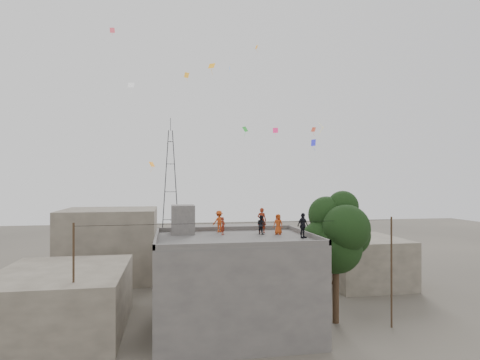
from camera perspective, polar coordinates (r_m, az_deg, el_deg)
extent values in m
plane|color=#47423A|center=(27.71, -0.86, -20.82)|extent=(140.00, 140.00, 0.00)
cube|color=#524F4D|center=(26.80, -0.86, -14.81)|extent=(10.00, 8.00, 6.00)
cube|color=#585553|center=(26.20, -0.86, -8.34)|extent=(10.00, 8.00, 0.10)
cube|color=#524F4D|center=(30.02, -2.05, -6.91)|extent=(10.00, 0.15, 0.30)
cube|color=#524F4D|center=(22.34, 0.75, -9.23)|extent=(10.00, 0.15, 0.30)
cube|color=#524F4D|center=(27.38, 9.46, -7.56)|extent=(0.15, 8.00, 0.30)
cube|color=#524F4D|center=(25.86, -11.81, -7.99)|extent=(0.15, 8.00, 0.30)
cube|color=#524F4D|center=(28.35, -8.13, -5.58)|extent=(1.60, 1.80, 2.00)
cube|color=#5D5549|center=(29.50, -24.01, -15.43)|extent=(8.00, 10.00, 4.00)
cube|color=#524F4D|center=(40.73, -1.20, -10.48)|extent=(12.00, 9.00, 5.00)
cube|color=#5D5549|center=(42.49, -18.03, -8.67)|extent=(9.00, 8.00, 7.00)
cube|color=#5D5549|center=(40.65, 17.00, -10.91)|extent=(7.00, 8.00, 4.40)
cylinder|color=black|center=(29.48, 13.46, -15.45)|extent=(0.44, 0.44, 4.00)
cylinder|color=black|center=(29.25, 13.66, -12.35)|extent=(0.64, 0.91, 2.14)
sphere|color=black|center=(28.81, 13.46, -9.30)|extent=(3.60, 3.60, 3.60)
sphere|color=black|center=(29.41, 15.20, -7.53)|extent=(3.00, 3.00, 3.00)
sphere|color=black|center=(28.87, 11.40, -8.48)|extent=(2.80, 2.80, 2.80)
sphere|color=black|center=(28.06, 14.86, -6.66)|extent=(3.20, 3.20, 3.20)
sphere|color=black|center=(29.26, 12.21, -4.82)|extent=(2.60, 2.60, 2.60)
sphere|color=black|center=(29.37, 14.42, -3.63)|extent=(2.20, 2.20, 2.20)
cylinder|color=black|center=(25.44, -22.60, -13.96)|extent=(0.12, 0.12, 7.40)
cylinder|color=black|center=(29.24, 20.74, -12.14)|extent=(0.12, 0.12, 7.40)
cylinder|color=black|center=(24.92, 0.74, -6.09)|extent=(20.00, 0.52, 0.02)
cylinder|color=black|center=(64.77, -10.61, -0.88)|extent=(1.27, 1.27, 18.01)
cylinder|color=black|center=(64.77, -9.11, -0.88)|extent=(1.27, 1.27, 18.01)
cylinder|color=black|center=(66.47, -9.13, -0.87)|extent=(1.27, 1.27, 18.01)
cylinder|color=black|center=(66.47, -10.60, -0.87)|extent=(1.27, 1.27, 18.01)
cube|color=black|center=(65.90, -9.87, -5.58)|extent=(2.36, 0.08, 0.08)
cube|color=black|center=(65.90, -9.87, -5.58)|extent=(0.08, 2.36, 0.08)
cube|color=black|center=(65.63, -9.86, -1.66)|extent=(1.81, 0.08, 0.08)
cube|color=black|center=(65.63, -9.86, -1.66)|extent=(0.08, 1.81, 0.08)
cube|color=black|center=(65.67, -9.86, 2.27)|extent=(1.26, 0.08, 0.08)
cube|color=black|center=(65.67, -9.86, 2.27)|extent=(0.08, 1.26, 0.08)
cube|color=black|center=(65.93, -9.86, 5.39)|extent=(0.82, 0.08, 0.08)
cube|color=black|center=(65.93, -9.86, 5.39)|extent=(0.08, 0.82, 0.08)
cylinder|color=black|center=(66.26, -9.86, 7.80)|extent=(0.08, 0.08, 2.00)
imported|color=maroon|center=(28.68, 3.12, -5.74)|extent=(0.77, 0.69, 1.78)
imported|color=#B33F14|center=(27.94, 5.45, -6.28)|extent=(0.81, 0.77, 1.40)
imported|color=black|center=(27.90, 3.02, -6.37)|extent=(0.77, 0.81, 1.32)
imported|color=black|center=(26.28, 8.91, -6.41)|extent=(1.02, 0.83, 1.62)
imported|color=#C24516|center=(29.04, -2.99, -5.90)|extent=(1.14, 0.90, 1.55)
imported|color=maroon|center=(27.60, -2.43, -6.55)|extent=(0.44, 0.52, 1.21)
plane|color=orange|center=(31.00, -12.42, 2.20)|extent=(0.45, 0.49, 0.37)
plane|color=#FE2875|center=(35.52, 5.07, 7.05)|extent=(0.46, 0.24, 0.43)
plane|color=#FFAB27|center=(36.71, -7.60, 14.56)|extent=(0.47, 0.38, 0.41)
plane|color=#2424CD|center=(34.46, 10.40, 5.24)|extent=(0.25, 0.52, 0.54)
plane|color=silver|center=(34.36, -15.24, 12.90)|extent=(0.53, 0.31, 0.43)
plane|color=orange|center=(40.62, 2.37, 18.37)|extent=(0.20, 0.40, 0.37)
plane|color=green|center=(30.44, 0.74, 7.25)|extent=(0.43, 0.50, 0.34)
plane|color=#C9462F|center=(35.57, 10.41, 7.08)|extent=(0.46, 0.34, 0.36)
plane|color=orange|center=(27.24, -4.05, 15.90)|extent=(0.48, 0.42, 0.36)
plane|color=#4A85DE|center=(44.32, -1.51, 15.61)|extent=(0.02, 0.35, 0.35)
plane|color=#E54858|center=(32.19, -17.71, 19.63)|extent=(0.37, 0.18, 0.33)
plane|color=yellow|center=(29.17, 11.41, 7.70)|extent=(0.58, 0.66, 0.44)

